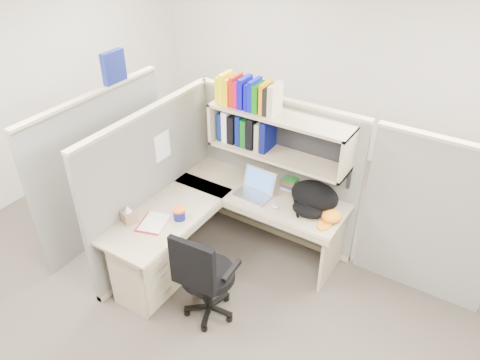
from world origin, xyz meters
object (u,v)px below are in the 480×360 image
Objects in this scene: desk at (177,249)px; snack_canister at (179,214)px; task_chair at (206,288)px; backpack at (312,199)px; laptop at (253,185)px.

snack_canister is at bearing 100.01° from desk.
task_chair is at bearing -30.92° from snack_canister.
task_chair is (-0.48, -1.05, -0.51)m from backpack.
laptop is at bearing 172.04° from backpack.
laptop is 1.10m from task_chair.
desk is 1.73× the size of task_chair.
laptop is 0.78m from snack_canister.
snack_canister is (-0.38, -0.68, -0.07)m from laptop.
laptop is 0.76× the size of backpack.
backpack is at bearing 37.94° from snack_canister.
snack_canister is 0.72m from task_chair.
laptop reaches higher than snack_canister.
laptop is 0.35× the size of task_chair.
snack_canister is 0.12× the size of task_chair.
laptop reaches higher than desk.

